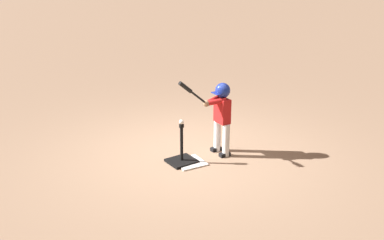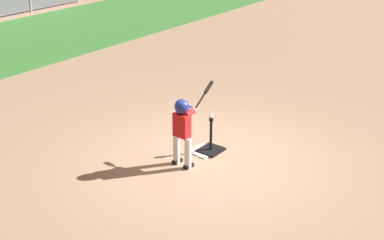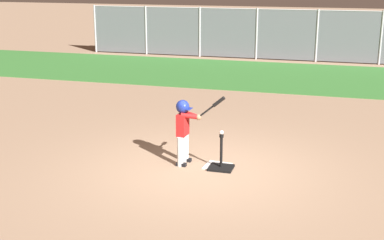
% 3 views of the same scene
% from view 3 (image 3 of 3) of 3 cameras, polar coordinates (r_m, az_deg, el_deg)
% --- Properties ---
extents(ground_plane, '(90.00, 90.00, 0.00)m').
position_cam_3_polar(ground_plane, '(9.45, 1.18, -5.43)').
color(ground_plane, '#93755B').
extents(grass_outfield_strip, '(56.00, 5.32, 0.02)m').
position_cam_3_polar(grass_outfield_strip, '(18.18, 8.71, 4.71)').
color(grass_outfield_strip, '#33702D').
rests_on(grass_outfield_strip, ground_plane).
extents(backstop_fence, '(16.35, 0.08, 2.00)m').
position_cam_3_polar(backstop_fence, '(21.29, 10.03, 9.07)').
color(backstop_fence, '#9E9EA3').
rests_on(backstop_fence, ground_plane).
extents(home_plate, '(0.48, 0.48, 0.02)m').
position_cam_3_polar(home_plate, '(9.65, 2.73, -4.92)').
color(home_plate, white).
rests_on(home_plate, ground_plane).
extents(batting_tee, '(0.42, 0.38, 0.64)m').
position_cam_3_polar(batting_tee, '(9.52, 3.12, -4.72)').
color(batting_tee, black).
rests_on(batting_tee, ground_plane).
extents(batter_child, '(0.91, 0.38, 1.32)m').
position_cam_3_polar(batter_child, '(9.54, -0.82, -0.39)').
color(batter_child, silver).
rests_on(batter_child, ground_plane).
extents(baseball, '(0.07, 0.07, 0.07)m').
position_cam_3_polar(baseball, '(9.33, 3.17, -1.34)').
color(baseball, white).
rests_on(baseball, batting_tee).
extents(bleachers_far_right, '(3.60, 1.85, 1.01)m').
position_cam_3_polar(bleachers_far_right, '(24.53, -5.03, 8.76)').
color(bleachers_far_right, gray).
rests_on(bleachers_far_right, ground_plane).
extents(bleachers_left_center, '(3.72, 2.01, 1.02)m').
position_cam_3_polar(bleachers_left_center, '(22.98, 10.71, 8.10)').
color(bleachers_left_center, gray).
rests_on(bleachers_left_center, ground_plane).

